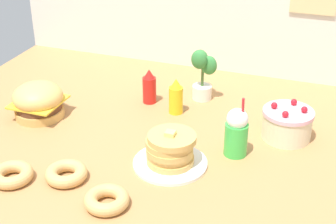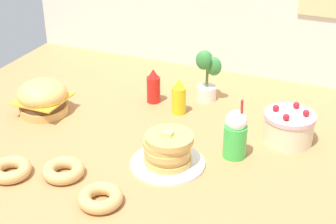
% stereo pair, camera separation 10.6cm
% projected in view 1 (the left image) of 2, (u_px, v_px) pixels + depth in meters
% --- Properties ---
extents(ground_plane, '(2.35, 2.02, 0.02)m').
position_uv_depth(ground_plane, '(144.00, 155.00, 2.19)').
color(ground_plane, '#B27F4C').
extents(burger, '(0.24, 0.24, 0.17)m').
position_uv_depth(burger, '(38.00, 101.00, 2.45)').
color(burger, '#DBA859').
rests_on(burger, ground_plane).
extents(pancake_stack, '(0.31, 0.31, 0.16)m').
position_uv_depth(pancake_stack, '(170.00, 151.00, 2.08)').
color(pancake_stack, white).
rests_on(pancake_stack, ground_plane).
extents(layer_cake, '(0.23, 0.23, 0.17)m').
position_uv_depth(layer_cake, '(287.00, 124.00, 2.27)').
color(layer_cake, beige).
rests_on(layer_cake, ground_plane).
extents(ketchup_bottle, '(0.07, 0.07, 0.18)m').
position_uv_depth(ketchup_bottle, '(149.00, 87.00, 2.58)').
color(ketchup_bottle, red).
rests_on(ketchup_bottle, ground_plane).
extents(mustard_bottle, '(0.07, 0.07, 0.18)m').
position_uv_depth(mustard_bottle, '(176.00, 97.00, 2.48)').
color(mustard_bottle, yellow).
rests_on(mustard_bottle, ground_plane).
extents(cream_soda_cup, '(0.10, 0.10, 0.27)m').
position_uv_depth(cream_soda_cup, '(236.00, 132.00, 2.13)').
color(cream_soda_cup, green).
rests_on(cream_soda_cup, ground_plane).
extents(donut_pink_glaze, '(0.17, 0.17, 0.05)m').
position_uv_depth(donut_pink_glaze, '(12.00, 174.00, 2.00)').
color(donut_pink_glaze, tan).
rests_on(donut_pink_glaze, ground_plane).
extents(donut_chocolate, '(0.17, 0.17, 0.05)m').
position_uv_depth(donut_chocolate, '(66.00, 173.00, 2.01)').
color(donut_chocolate, tan).
rests_on(donut_chocolate, ground_plane).
extents(donut_vanilla, '(0.17, 0.17, 0.05)m').
position_uv_depth(donut_vanilla, '(107.00, 200.00, 1.86)').
color(donut_vanilla, tan).
rests_on(donut_vanilla, ground_plane).
extents(potted_plant, '(0.14, 0.11, 0.28)m').
position_uv_depth(potted_plant, '(203.00, 72.00, 2.59)').
color(potted_plant, white).
rests_on(potted_plant, ground_plane).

